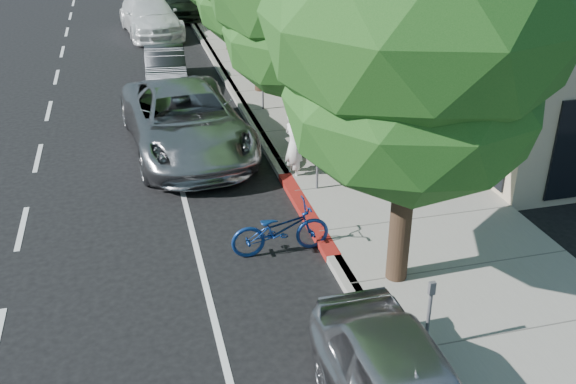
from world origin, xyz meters
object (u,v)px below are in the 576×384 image
object	(u,v)px
street_tree_0	(419,21)
silver_suv	(185,120)
cyclist	(294,145)
bicycle	(280,229)
white_pickup	(150,16)
dark_suv_far	(179,3)
dark_sedan	(166,67)
pedestrian	(309,112)

from	to	relation	value
street_tree_0	silver_suv	world-z (taller)	street_tree_0
cyclist	bicycle	xyz separation A→B (m)	(-1.19, -3.37, -0.37)
bicycle	silver_suv	distance (m)	6.01
cyclist	white_pickup	bearing A→B (deg)	-13.90
cyclist	dark_suv_far	distance (m)	20.87
white_pickup	bicycle	bearing A→B (deg)	-92.51
bicycle	white_pickup	xyz separation A→B (m)	(-1.26, 20.81, 0.33)
cyclist	dark_sedan	bearing A→B (deg)	-6.52
cyclist	white_pickup	world-z (taller)	cyclist
street_tree_0	cyclist	size ratio (longest dim) A/B	4.42
dark_suv_far	pedestrian	world-z (taller)	pedestrian
street_tree_0	dark_sedan	distance (m)	14.87
silver_suv	dark_sedan	world-z (taller)	silver_suv
dark_sedan	pedestrian	world-z (taller)	pedestrian
bicycle	pedestrian	bearing A→B (deg)	-22.73
cyclist	silver_suv	distance (m)	3.49
street_tree_0	white_pickup	bearing A→B (deg)	97.86
bicycle	pedestrian	world-z (taller)	pedestrian
bicycle	pedestrian	distance (m)	5.96
street_tree_0	dark_sedan	bearing A→B (deg)	102.56
pedestrian	silver_suv	bearing A→B (deg)	-26.84
street_tree_0	pedestrian	distance (m)	8.18
silver_suv	dark_suv_far	distance (m)	18.43
street_tree_0	cyclist	xyz separation A→B (m)	(-0.65, 5.00, -4.01)
white_pickup	dark_suv_far	xyz separation A→B (m)	(1.70, 3.41, -0.07)
dark_suv_far	dark_sedan	bearing A→B (deg)	-99.64
white_pickup	pedestrian	size ratio (longest dim) A/B	3.67
bicycle	dark_suv_far	distance (m)	24.23
dark_suv_far	pedestrian	bearing A→B (deg)	-86.14
street_tree_0	dark_suv_far	world-z (taller)	street_tree_0
bicycle	dark_suv_far	size ratio (longest dim) A/B	0.44
pedestrian	dark_sedan	bearing A→B (deg)	-83.92
street_tree_0	dark_suv_far	distance (m)	26.22
bicycle	dark_sedan	world-z (taller)	dark_sedan
cyclist	silver_suv	world-z (taller)	cyclist
bicycle	white_pickup	world-z (taller)	white_pickup
silver_suv	dark_suv_far	world-z (taller)	silver_suv
dark_suv_far	silver_suv	bearing A→B (deg)	-96.76
white_pickup	dark_sedan	bearing A→B (deg)	-95.97
silver_suv	dark_suv_far	bearing A→B (deg)	80.35
cyclist	silver_suv	bearing A→B (deg)	22.27
white_pickup	dark_suv_far	distance (m)	3.81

